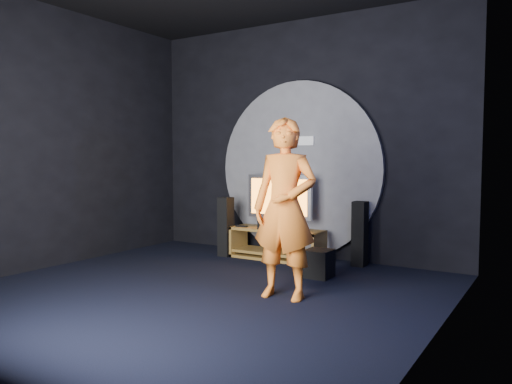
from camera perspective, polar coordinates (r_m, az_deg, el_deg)
floor at (r=5.58m, az=-6.90°, el=-11.42°), size 5.00×5.00×0.00m
back_wall at (r=7.50m, az=5.08°, el=6.04°), size 5.00×0.04×3.50m
left_wall at (r=7.22m, az=-22.79°, el=5.82°), size 0.04×5.00×3.50m
right_wall at (r=4.29m, az=20.18°, el=7.35°), size 0.04×5.00×3.50m
wall_disc_panel at (r=7.45m, az=4.86°, el=2.60°), size 2.60×0.11×2.60m
media_console at (r=7.27m, az=2.46°, el=-6.19°), size 1.38×0.45×0.45m
tv at (r=7.25m, az=2.69°, el=-0.81°), size 1.03×0.22×0.78m
center_speaker at (r=7.10m, az=1.84°, el=-3.74°), size 0.40×0.15×0.15m
remote at (r=7.41m, az=-1.66°, el=-3.92°), size 0.18×0.05×0.02m
tower_speaker_left at (r=7.50m, az=-3.47°, el=-3.98°), size 0.18×0.20×0.88m
tower_speaker_right at (r=6.94m, az=11.78°, el=-4.70°), size 0.18×0.20×0.88m
subwoofer at (r=6.26m, az=7.19°, el=-8.11°), size 0.31×0.31×0.34m
player at (r=5.21m, az=3.31°, el=-1.88°), size 0.74×0.52×1.89m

